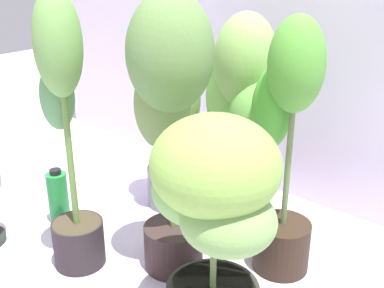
{
  "coord_description": "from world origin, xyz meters",
  "views": [
    {
      "loc": [
        0.97,
        -0.96,
        1.06
      ],
      "look_at": [
        -0.02,
        0.2,
        0.45
      ],
      "focal_mm": 44.86,
      "sensor_mm": 36.0,
      "label": 1
    }
  ],
  "objects_px": {
    "potted_plant_back_right": "(285,141)",
    "potted_plant_front_right": "(213,207)",
    "potted_plant_back_left": "(168,102)",
    "nutrient_bottle": "(58,197)",
    "potted_plant_front_left": "(66,126)",
    "potted_plant_back_center": "(243,109)",
    "potted_plant_center": "(169,102)"
  },
  "relations": [
    {
      "from": "potted_plant_back_center",
      "to": "nutrient_bottle",
      "type": "distance_m",
      "value": 0.84
    },
    {
      "from": "potted_plant_front_right",
      "to": "potted_plant_back_left",
      "type": "bearing_deg",
      "value": 142.26
    },
    {
      "from": "potted_plant_back_left",
      "to": "potted_plant_center",
      "type": "relative_size",
      "value": 0.87
    },
    {
      "from": "potted_plant_back_right",
      "to": "potted_plant_center",
      "type": "height_order",
      "value": "potted_plant_center"
    },
    {
      "from": "potted_plant_back_left",
      "to": "potted_plant_front_right",
      "type": "bearing_deg",
      "value": -37.74
    },
    {
      "from": "potted_plant_back_right",
      "to": "potted_plant_back_left",
      "type": "relative_size",
      "value": 1.06
    },
    {
      "from": "nutrient_bottle",
      "to": "potted_plant_front_right",
      "type": "bearing_deg",
      "value": -4.43
    },
    {
      "from": "potted_plant_back_right",
      "to": "potted_plant_back_left",
      "type": "xyz_separation_m",
      "value": [
        -0.59,
        0.07,
        -0.0
      ]
    },
    {
      "from": "potted_plant_back_left",
      "to": "potted_plant_front_left",
      "type": "xyz_separation_m",
      "value": [
        0.03,
        -0.52,
        0.04
      ]
    },
    {
      "from": "potted_plant_back_right",
      "to": "potted_plant_back_left",
      "type": "bearing_deg",
      "value": 173.2
    },
    {
      "from": "potted_plant_back_left",
      "to": "potted_plant_back_center",
      "type": "bearing_deg",
      "value": 8.97
    },
    {
      "from": "potted_plant_back_right",
      "to": "potted_plant_center",
      "type": "relative_size",
      "value": 0.93
    },
    {
      "from": "potted_plant_front_left",
      "to": "nutrient_bottle",
      "type": "height_order",
      "value": "potted_plant_front_left"
    },
    {
      "from": "potted_plant_back_right",
      "to": "nutrient_bottle",
      "type": "bearing_deg",
      "value": -158.16
    },
    {
      "from": "potted_plant_center",
      "to": "potted_plant_front_right",
      "type": "bearing_deg",
      "value": -27.4
    },
    {
      "from": "potted_plant_front_right",
      "to": "potted_plant_center",
      "type": "bearing_deg",
      "value": 152.6
    },
    {
      "from": "potted_plant_front_left",
      "to": "potted_plant_back_center",
      "type": "distance_m",
      "value": 0.65
    },
    {
      "from": "potted_plant_back_center",
      "to": "nutrient_bottle",
      "type": "relative_size",
      "value": 3.58
    },
    {
      "from": "potted_plant_back_left",
      "to": "nutrient_bottle",
      "type": "xyz_separation_m",
      "value": [
        -0.25,
        -0.41,
        -0.37
      ]
    },
    {
      "from": "potted_plant_front_right",
      "to": "potted_plant_center",
      "type": "height_order",
      "value": "potted_plant_center"
    },
    {
      "from": "potted_plant_front_right",
      "to": "potted_plant_back_center",
      "type": "xyz_separation_m",
      "value": [
        -0.27,
        0.53,
        0.09
      ]
    },
    {
      "from": "nutrient_bottle",
      "to": "potted_plant_back_center",
      "type": "bearing_deg",
      "value": 38.17
    },
    {
      "from": "potted_plant_back_left",
      "to": "nutrient_bottle",
      "type": "distance_m",
      "value": 0.6
    },
    {
      "from": "potted_plant_back_left",
      "to": "potted_plant_center",
      "type": "height_order",
      "value": "potted_plant_center"
    },
    {
      "from": "potted_plant_front_left",
      "to": "potted_plant_back_center",
      "type": "relative_size",
      "value": 1.12
    },
    {
      "from": "potted_plant_front_right",
      "to": "nutrient_bottle",
      "type": "bearing_deg",
      "value": 175.57
    },
    {
      "from": "potted_plant_back_left",
      "to": "potted_plant_back_center",
      "type": "xyz_separation_m",
      "value": [
        0.34,
        0.05,
        0.03
      ]
    },
    {
      "from": "potted_plant_back_center",
      "to": "potted_plant_back_left",
      "type": "bearing_deg",
      "value": -171.03
    },
    {
      "from": "potted_plant_back_right",
      "to": "potted_plant_front_left",
      "type": "bearing_deg",
      "value": -140.94
    },
    {
      "from": "potted_plant_front_right",
      "to": "nutrient_bottle",
      "type": "height_order",
      "value": "potted_plant_front_right"
    },
    {
      "from": "potted_plant_front_right",
      "to": "potted_plant_front_left",
      "type": "height_order",
      "value": "potted_plant_front_left"
    },
    {
      "from": "potted_plant_back_right",
      "to": "potted_plant_front_right",
      "type": "xyz_separation_m",
      "value": [
        0.02,
        -0.4,
        -0.07
      ]
    }
  ]
}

